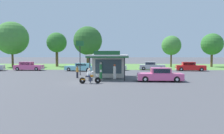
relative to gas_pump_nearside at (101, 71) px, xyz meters
The scene contains 19 objects.
ground_plane 3.16m from the gas_pump_nearside, 112.88° to the right, with size 300.00×300.00×0.00m, color #4C4C51.
grass_verge_strip 27.27m from the gas_pump_nearside, 92.46° to the left, with size 120.00×24.00×0.01m, color #56843D.
service_station_kiosk 3.06m from the gas_pump_nearside, 73.85° to the left, with size 4.88×6.71×3.41m.
gas_pump_nearside is the anchor object (origin of this frame).
gas_pump_offside 1.65m from the gas_pump_nearside, ahead, with size 0.44×0.44×1.85m.
motorcycle_with_rider 3.72m from the gas_pump_nearside, 103.45° to the right, with size 2.22×0.72×1.58m.
featured_classic_sedan 6.95m from the gas_pump_nearside, 13.12° to the right, with size 5.22×2.14×1.52m.
parked_car_back_row_centre_left 20.07m from the gas_pump_nearside, 42.08° to the left, with size 5.37×2.58×1.59m.
parked_car_back_row_left 14.49m from the gas_pump_nearside, 85.23° to the left, with size 5.17×2.49×1.46m.
parked_car_back_row_far_right 19.86m from the gas_pump_nearside, 136.96° to the left, with size 5.39×2.01×1.59m.
parked_car_second_row_spare 17.61m from the gas_pump_nearside, 61.67° to the left, with size 5.03×2.37×1.52m.
parked_car_back_row_far_left 13.07m from the gas_pump_nearside, 110.46° to the left, with size 5.84×3.18×1.42m.
bystander_strolling_foreground 3.49m from the gas_pump_nearside, 154.54° to the left, with size 0.34×0.34×1.52m.
tree_oak_far_left 28.88m from the gas_pump_nearside, 116.31° to the left, with size 4.72×4.72×8.08m.
tree_oak_right 28.99m from the gas_pump_nearside, 60.39° to the left, with size 4.46×4.46×7.20m.
tree_oak_far_right 32.96m from the gas_pump_nearside, 133.55° to the left, with size 7.51×7.51×10.37m.
tree_oak_distant_spare 23.06m from the gas_pump_nearside, 102.08° to the left, with size 6.28×6.28×9.05m.
tree_oak_centre 34.93m from the gas_pump_nearside, 47.07° to the left, with size 4.97×4.97×7.74m.
roadside_pole_sign 6.49m from the gas_pump_nearside, 124.31° to the left, with size 1.10×0.12×4.89m.
Camera 1 is at (3.38, -23.48, 3.14)m, focal length 35.26 mm.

